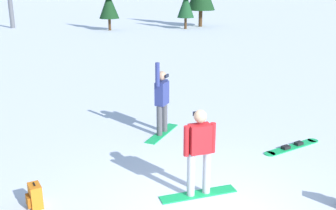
{
  "coord_description": "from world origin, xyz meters",
  "views": [
    {
      "loc": [
        -1.91,
        -5.99,
        4.03
      ],
      "look_at": [
        0.13,
        3.35,
        1.0
      ],
      "focal_mm": 43.78,
      "sensor_mm": 36.0,
      "label": 1
    }
  ],
  "objects": [
    {
      "name": "snowboarder_foreground",
      "position": [
        0.15,
        0.71,
        0.91
      ],
      "size": [
        1.53,
        0.43,
        1.72
      ],
      "color": "#19B259",
      "rests_on": "ground_plane"
    },
    {
      "name": "snowboarder_midground",
      "position": [
        0.11,
        3.98,
        0.93
      ],
      "size": [
        1.12,
        1.39,
        1.98
      ],
      "color": "#19B259",
      "rests_on": "ground_plane"
    },
    {
      "name": "loose_snowboard_far_spare",
      "position": [
        3.05,
        2.4,
        0.02
      ],
      "size": [
        1.77,
        0.85,
        0.09
      ],
      "color": "#19B259",
      "rests_on": "ground_plane"
    },
    {
      "name": "backpack_orange",
      "position": [
        -2.87,
        0.93,
        0.21
      ],
      "size": [
        0.33,
        0.36,
        0.47
      ],
      "color": "orange",
      "rests_on": "ground_plane"
    },
    {
      "name": "pine_tree_twin",
      "position": [
        0.5,
        25.99,
        2.24
      ],
      "size": [
        1.52,
        1.52,
        4.11
      ],
      "color": "#472D19",
      "rests_on": "ground_plane"
    },
    {
      "name": "pine_tree_slender",
      "position": [
        6.39,
        25.55,
        2.18
      ],
      "size": [
        1.32,
        1.32,
        4.01
      ],
      "color": "#472D19",
      "rests_on": "ground_plane"
    }
  ]
}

